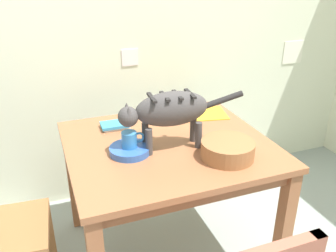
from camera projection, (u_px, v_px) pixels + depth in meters
The scene contains 8 objects.
wall_rear at pixel (114, 29), 2.47m from camera, with size 4.64×0.11×2.50m.
dining_table at pixel (168, 157), 2.05m from camera, with size 1.10×0.99×0.76m.
cat at pixel (169, 111), 1.86m from camera, with size 0.68×0.17×0.32m.
saucer_bowl at pixel (130, 150), 1.89m from camera, with size 0.21×0.21×0.04m, color #305CB2.
coffee_mug at pixel (130, 139), 1.86m from camera, with size 0.12×0.08×0.08m.
magazine at pixel (204, 114), 2.38m from camera, with size 0.28×0.23×0.01m, color #F9A727.
book_stack at pixel (115, 125), 2.18m from camera, with size 0.17×0.12×0.03m.
wicker_basket at pixel (228, 149), 1.84m from camera, with size 0.27×0.27×0.09m.
Camera 1 is at (-0.54, -0.70, 1.68)m, focal length 38.80 mm.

